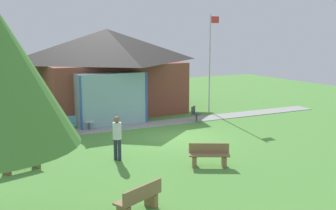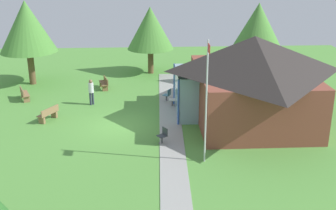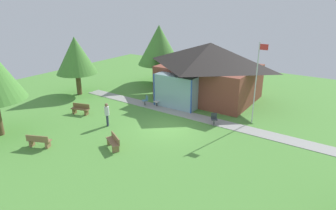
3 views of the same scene
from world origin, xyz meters
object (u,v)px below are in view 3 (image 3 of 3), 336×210
Objects in this scene: bench_mid_left at (81,109)px; visitor_strolling_lawn at (107,113)px; tree_behind_pavilion_left at (159,45)px; bench_front_center at (114,142)px; patio_chair_west at (146,101)px; patio_chair_porch_left at (157,102)px; bench_front_left at (39,141)px; flagpole at (256,80)px; patio_chair_lawn_spare at (214,119)px; pavilion at (208,70)px; tree_west_hedge at (76,56)px.

visitor_strolling_lawn reaches higher than bench_mid_left.
tree_behind_pavilion_left is (-0.19, 11.33, 3.72)m from bench_mid_left.
bench_mid_left is 11.93m from tree_behind_pavilion_left.
tree_behind_pavilion_left reaches higher than bench_front_center.
patio_chair_porch_left is at bearing -130.21° from patio_chair_west.
visitor_strolling_lawn is (1.22, 4.74, 0.62)m from bench_front_left.
bench_front_center is 1.77× the size of patio_chair_west.
flagpole is at bearing -141.15° from patio_chair_west.
tree_behind_pavilion_left reaches higher than patio_chair_lawn_spare.
bench_mid_left is at bearing -125.93° from pavilion.
patio_chair_porch_left is (1.78, 10.16, 0.01)m from bench_front_left.
flagpole is 1.09× the size of tree_west_hedge.
pavilion is at bearing -62.93° from bench_front_center.
patio_chair_lawn_spare is at bearing -36.26° from tree_behind_pavilion_left.
patio_chair_lawn_spare is at bearing -88.98° from bench_front_center.
pavilion is at bearing -92.77° from patio_chair_lawn_spare.
pavilion is at bearing -113.62° from patio_chair_porch_left.
visitor_strolling_lawn is (3.50, -0.53, 0.62)m from bench_mid_left.
flagpole reaches higher than visitor_strolling_lawn.
bench_front_center is at bearing -92.15° from pavilion.
tree_west_hedge is (-16.33, -2.37, 0.48)m from flagpole.
bench_front_center is at bearing -31.16° from tree_west_hedge.
patio_chair_porch_left is (-2.17, 7.70, 0.01)m from bench_front_center.
bench_front_center is 8.00m from patio_chair_porch_left.
bench_mid_left is 6.46m from tree_west_hedge.
patio_chair_porch_left reaches higher than bench_front_center.
patio_chair_porch_left is at bearing 57.20° from bench_front_left.
patio_chair_west reaches higher than bench_mid_left.
tree_west_hedge is at bearing 17.01° from patio_chair_porch_left.
bench_front_center is 1.77× the size of patio_chair_porch_left.
visitor_strolling_lawn is at bearing 1.33° from patio_chair_lawn_spare.
pavilion reaches higher than visitor_strolling_lawn.
flagpole is 13.46m from tree_behind_pavilion_left.
visitor_strolling_lawn is at bearing -27.68° from tree_west_hedge.
flagpole reaches higher than bench_front_left.
patio_chair_porch_left is 1.00× the size of patio_chair_lawn_spare.
tree_west_hedge is at bearing -32.09° from patio_chair_lawn_spare.
tree_behind_pavilion_left is at bearing -33.97° from patio_chair_west.
bench_front_left is at bearing -53.49° from tree_west_hedge.
patio_chair_porch_left is at bearing -42.75° from visitor_strolling_lawn.
bench_front_center is (-5.86, -8.69, -2.89)m from flagpole.
bench_front_center is at bearing -123.99° from flagpole.
bench_front_left is (-9.81, -11.16, -2.89)m from flagpole.
pavilion is 6.38m from flagpole.
pavilion is 5.23× the size of visitor_strolling_lawn.
pavilion reaches higher than bench_mid_left.
patio_chair_west is (-0.99, -0.35, 0.00)m from patio_chair_porch_left.
visitor_strolling_lawn is at bearing -108.11° from pavilion.
bench_front_left is at bearing 128.80° from visitor_strolling_lawn.
pavilion is 12.36m from tree_west_hedge.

